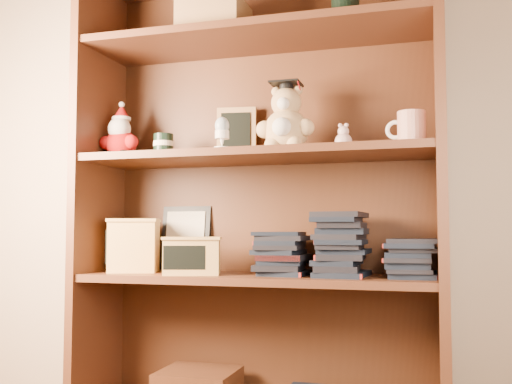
# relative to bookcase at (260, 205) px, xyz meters

# --- Properties ---
(bookcase) EXTENTS (1.20, 0.35, 1.60)m
(bookcase) POSITION_rel_bookcase_xyz_m (0.00, 0.00, 0.00)
(bookcase) COLOR #512917
(bookcase) RESTS_ON ground
(shelf_lower) EXTENTS (1.14, 0.33, 0.02)m
(shelf_lower) POSITION_rel_bookcase_xyz_m (0.00, -0.05, -0.24)
(shelf_lower) COLOR #512917
(shelf_lower) RESTS_ON ground
(shelf_upper) EXTENTS (1.14, 0.33, 0.02)m
(shelf_upper) POSITION_rel_bookcase_xyz_m (0.00, -0.05, 0.16)
(shelf_upper) COLOR #512917
(shelf_upper) RESTS_ON ground
(santa_plush) EXTENTS (0.15, 0.11, 0.21)m
(santa_plush) POSITION_rel_bookcase_xyz_m (-0.50, -0.06, 0.25)
(santa_plush) COLOR #A50F0F
(santa_plush) RESTS_ON shelf_upper
(teachers_tin) EXTENTS (0.07, 0.07, 0.08)m
(teachers_tin) POSITION_rel_bookcase_xyz_m (-0.33, -0.05, 0.21)
(teachers_tin) COLOR black
(teachers_tin) RESTS_ON shelf_upper
(chalkboard_plaque) EXTENTS (0.14, 0.08, 0.18)m
(chalkboard_plaque) POSITION_rel_bookcase_xyz_m (-0.10, 0.06, 0.26)
(chalkboard_plaque) COLOR #9E7547
(chalkboard_plaque) RESTS_ON shelf_upper
(egg_cup) EXTENTS (0.05, 0.05, 0.11)m
(egg_cup) POSITION_rel_bookcase_xyz_m (-0.09, -0.13, 0.23)
(egg_cup) COLOR white
(egg_cup) RESTS_ON shelf_upper
(grad_teddy_bear) EXTENTS (0.19, 0.17, 0.23)m
(grad_teddy_bear) POSITION_rel_bookcase_xyz_m (0.11, -0.06, 0.26)
(grad_teddy_bear) COLOR tan
(grad_teddy_bear) RESTS_ON shelf_upper
(pink_figurine) EXTENTS (0.06, 0.06, 0.09)m
(pink_figurine) POSITION_rel_bookcase_xyz_m (0.29, -0.05, 0.20)
(pink_figurine) COLOR #CDA59E
(pink_figurine) RESTS_ON shelf_upper
(teacher_mug) EXTENTS (0.12, 0.09, 0.11)m
(teacher_mug) POSITION_rel_bookcase_xyz_m (0.50, -0.05, 0.23)
(teacher_mug) COLOR silver
(teacher_mug) RESTS_ON shelf_upper
(certificate_frame) EXTENTS (0.19, 0.05, 0.23)m
(certificate_frame) POSITION_rel_bookcase_xyz_m (-0.31, 0.09, -0.11)
(certificate_frame) COLOR black
(certificate_frame) RESTS_ON shelf_lower
(treats_box) EXTENTS (0.21, 0.21, 0.18)m
(treats_box) POSITION_rel_bookcase_xyz_m (-0.44, -0.05, -0.14)
(treats_box) COLOR #DDAD5A
(treats_box) RESTS_ON shelf_lower
(pencils_box) EXTENTS (0.22, 0.18, 0.12)m
(pencils_box) POSITION_rel_bookcase_xyz_m (-0.20, -0.12, -0.17)
(pencils_box) COLOR #DDAD5A
(pencils_box) RESTS_ON shelf_lower
(book_stack_left) EXTENTS (0.14, 0.20, 0.14)m
(book_stack_left) POSITION_rel_bookcase_xyz_m (0.09, -0.05, -0.16)
(book_stack_left) COLOR black
(book_stack_left) RESTS_ON shelf_lower
(book_stack_mid) EXTENTS (0.14, 0.20, 0.19)m
(book_stack_mid) POSITION_rel_bookcase_xyz_m (0.28, -0.05, -0.13)
(book_stack_mid) COLOR black
(book_stack_mid) RESTS_ON shelf_lower
(book_stack_right) EXTENTS (0.14, 0.20, 0.13)m
(book_stack_right) POSITION_rel_bookcase_xyz_m (0.49, -0.05, -0.16)
(book_stack_right) COLOR black
(book_stack_right) RESTS_ON shelf_lower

